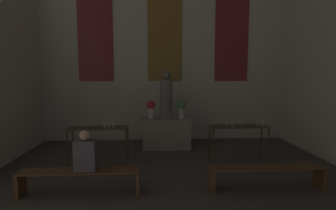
{
  "coord_description": "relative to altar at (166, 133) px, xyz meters",
  "views": [
    {
      "loc": [
        -0.4,
        1.98,
        2.06
      ],
      "look_at": [
        0.0,
        8.62,
        1.33
      ],
      "focal_mm": 28.0,
      "sensor_mm": 36.0,
      "label": 1
    }
  ],
  "objects": [
    {
      "name": "pew_back_left",
      "position": [
        -1.67,
        -2.97,
        -0.1
      ],
      "size": [
        2.08,
        0.36,
        0.44
      ],
      "color": "brown",
      "rests_on": "ground_plane"
    },
    {
      "name": "statue",
      "position": [
        0.0,
        0.0,
        1.05
      ],
      "size": [
        0.35,
        0.35,
        1.36
      ],
      "color": "slate",
      "rests_on": "altar"
    },
    {
      "name": "altar",
      "position": [
        0.0,
        0.0,
        0.0
      ],
      "size": [
        1.35,
        0.74,
        0.85
      ],
      "color": "gray",
      "rests_on": "ground_plane"
    },
    {
      "name": "flower_vase_right",
      "position": [
        0.44,
        0.0,
        0.75
      ],
      "size": [
        0.26,
        0.26,
        0.52
      ],
      "color": "beige",
      "rests_on": "altar"
    },
    {
      "name": "candle_rack_right",
      "position": [
        1.65,
        -1.42,
        0.34
      ],
      "size": [
        1.37,
        0.47,
        1.08
      ],
      "color": "#473823",
      "rests_on": "ground_plane"
    },
    {
      "name": "candle_rack_left",
      "position": [
        -1.65,
        -1.41,
        0.34
      ],
      "size": [
        1.37,
        0.47,
        1.06
      ],
      "color": "#473823",
      "rests_on": "ground_plane"
    },
    {
      "name": "wall_back",
      "position": [
        0.0,
        1.03,
        2.59
      ],
      "size": [
        7.9,
        0.16,
        5.97
      ],
      "color": "beige",
      "rests_on": "ground_plane"
    },
    {
      "name": "person_seated",
      "position": [
        -1.56,
        -2.97,
        0.32
      ],
      "size": [
        0.36,
        0.24,
        0.71
      ],
      "color": "#564C56",
      "rests_on": "pew_back_left"
    },
    {
      "name": "flower_vase_left",
      "position": [
        -0.44,
        0.0,
        0.75
      ],
      "size": [
        0.26,
        0.26,
        0.52
      ],
      "color": "beige",
      "rests_on": "altar"
    },
    {
      "name": "pew_back_right",
      "position": [
        1.67,
        -2.97,
        -0.1
      ],
      "size": [
        2.08,
        0.36,
        0.44
      ],
      "color": "brown",
      "rests_on": "ground_plane"
    }
  ]
}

